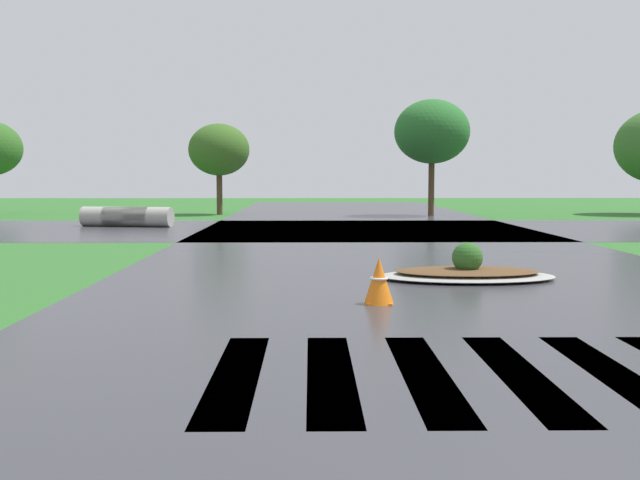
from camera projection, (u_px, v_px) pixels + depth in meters
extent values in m
cube|color=#35353A|center=(422.00, 282.00, 13.33)|extent=(11.57, 80.00, 0.01)
cube|color=#35353A|center=(367.00, 229.00, 26.39)|extent=(90.00, 10.41, 0.01)
cube|color=white|center=(236.00, 374.00, 7.13)|extent=(0.45, 3.22, 0.01)
cube|color=white|center=(331.00, 374.00, 7.14)|extent=(0.45, 3.22, 0.01)
cube|color=white|center=(425.00, 374.00, 7.15)|extent=(0.45, 3.22, 0.01)
cube|color=white|center=(519.00, 373.00, 7.16)|extent=(0.45, 3.22, 0.01)
cube|color=white|center=(612.00, 373.00, 7.17)|extent=(0.45, 3.22, 0.01)
ellipsoid|color=#9E9B93|center=(467.00, 276.00, 13.69)|extent=(3.21, 1.79, 0.12)
ellipsoid|color=brown|center=(467.00, 271.00, 13.69)|extent=(2.63, 1.46, 0.10)
sphere|color=#2D6023|center=(467.00, 258.00, 13.66)|extent=(0.56, 0.56, 0.56)
cylinder|color=#9E9B93|center=(105.00, 216.00, 27.96)|extent=(1.85, 1.05, 0.74)
cylinder|color=#9E9B93|center=(127.00, 217.00, 27.81)|extent=(1.85, 1.05, 0.74)
cylinder|color=#9E9B93|center=(149.00, 217.00, 27.66)|extent=(1.85, 1.05, 0.74)
cone|color=orange|center=(379.00, 281.00, 11.04)|extent=(0.44, 0.44, 0.69)
torus|color=white|center=(379.00, 278.00, 11.04)|extent=(0.27, 0.27, 0.04)
cube|color=orange|center=(379.00, 303.00, 11.07)|extent=(0.36, 0.36, 0.03)
cylinder|color=#4C3823|center=(219.00, 193.00, 36.27)|extent=(0.28, 0.28, 2.11)
ellipsoid|color=#376021|center=(219.00, 150.00, 36.09)|extent=(2.93, 2.93, 2.49)
cylinder|color=#4C3823|center=(431.00, 187.00, 35.20)|extent=(0.28, 0.28, 2.71)
ellipsoid|color=#29682B|center=(432.00, 132.00, 34.98)|extent=(3.52, 3.52, 2.99)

